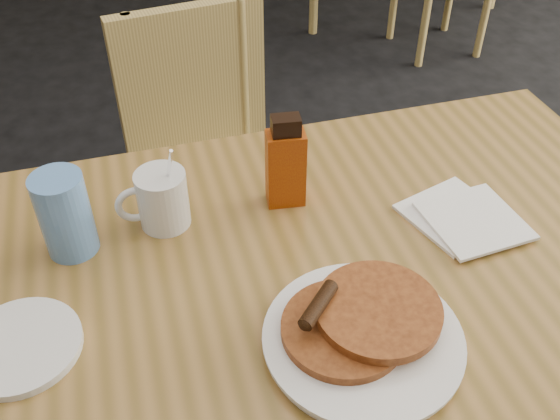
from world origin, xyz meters
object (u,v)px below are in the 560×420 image
object	(u,v)px
chair_main_far	(204,148)
coffee_mug	(161,199)
syrup_bottle	(286,164)
blue_tumbler	(65,215)
main_table	(313,305)
pancake_plate	(362,332)

from	to	relation	value
chair_main_far	coffee_mug	xyz separation A→B (m)	(-0.17, -0.54, 0.30)
chair_main_far	syrup_bottle	world-z (taller)	syrup_bottle
blue_tumbler	syrup_bottle	bearing A→B (deg)	1.32
chair_main_far	coffee_mug	size ratio (longest dim) A/B	5.56
main_table	chair_main_far	size ratio (longest dim) A/B	1.56
main_table	syrup_bottle	xyz separation A→B (m)	(0.02, 0.20, 0.12)
main_table	syrup_bottle	distance (m)	0.23
syrup_bottle	blue_tumbler	xyz separation A→B (m)	(-0.35, -0.01, -0.01)
chair_main_far	syrup_bottle	distance (m)	0.64
chair_main_far	syrup_bottle	xyz separation A→B (m)	(0.04, -0.55, 0.32)
pancake_plate	syrup_bottle	size ratio (longest dim) A/B	1.61
coffee_mug	blue_tumbler	xyz separation A→B (m)	(-0.14, -0.02, 0.02)
chair_main_far	pancake_plate	bearing A→B (deg)	-92.44
main_table	chair_main_far	xyz separation A→B (m)	(-0.02, 0.75, -0.21)
chair_main_far	blue_tumbler	world-z (taller)	blue_tumbler
coffee_mug	blue_tumbler	bearing A→B (deg)	-169.23
pancake_plate	coffee_mug	distance (m)	0.38
main_table	blue_tumbler	distance (m)	0.40
blue_tumbler	main_table	bearing A→B (deg)	-30.31
chair_main_far	pancake_plate	world-z (taller)	chair_main_far
syrup_bottle	blue_tumbler	distance (m)	0.35
coffee_mug	syrup_bottle	size ratio (longest dim) A/B	0.92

